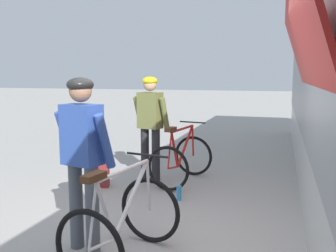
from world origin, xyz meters
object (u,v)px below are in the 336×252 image
(cyclist_near_in_blue, at_px, (83,149))
(bicycle_far_red, at_px, (181,159))
(water_bottle_near_the_bikes, at_px, (179,193))
(cyclist_far_in_olive, at_px, (150,119))
(backpack_on_platform, at_px, (100,175))
(bicycle_near_white, at_px, (123,223))

(cyclist_near_in_blue, xyz_separation_m, bicycle_far_red, (0.32, 2.60, -0.65))
(bicycle_far_red, distance_m, water_bottle_near_the_bikes, 0.94)
(cyclist_far_in_olive, bearing_deg, water_bottle_near_the_bikes, -48.76)
(bicycle_far_red, xyz_separation_m, backpack_on_platform, (-1.19, -0.61, -0.20))
(cyclist_far_in_olive, bearing_deg, backpack_on_platform, -138.03)
(cyclist_far_in_olive, xyz_separation_m, bicycle_near_white, (0.71, -2.72, -0.65))
(backpack_on_platform, bearing_deg, bicycle_near_white, -77.18)
(bicycle_far_red, bearing_deg, cyclist_far_in_olive, -177.13)
(cyclist_near_in_blue, xyz_separation_m, water_bottle_near_the_bikes, (0.52, 1.73, -0.95))
(bicycle_near_white, distance_m, backpack_on_platform, 2.54)
(cyclist_near_in_blue, bearing_deg, cyclist_far_in_olive, 94.80)
(cyclist_far_in_olive, xyz_separation_m, water_bottle_near_the_bikes, (0.73, -0.84, -0.95))
(cyclist_far_in_olive, relative_size, bicycle_near_white, 1.50)
(cyclist_far_in_olive, height_order, bicycle_far_red, cyclist_far_in_olive)
(cyclist_far_in_olive, height_order, bicycle_near_white, cyclist_far_in_olive)
(cyclist_far_in_olive, bearing_deg, cyclist_near_in_blue, -85.20)
(cyclist_near_in_blue, bearing_deg, bicycle_near_white, -17.10)
(water_bottle_near_the_bikes, bearing_deg, backpack_on_platform, 169.58)
(cyclist_near_in_blue, distance_m, water_bottle_near_the_bikes, 2.04)
(bicycle_near_white, height_order, backpack_on_platform, bicycle_near_white)
(bicycle_near_white, bearing_deg, cyclist_near_in_blue, 162.90)
(cyclist_near_in_blue, xyz_separation_m, bicycle_near_white, (0.49, -0.15, -0.65))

